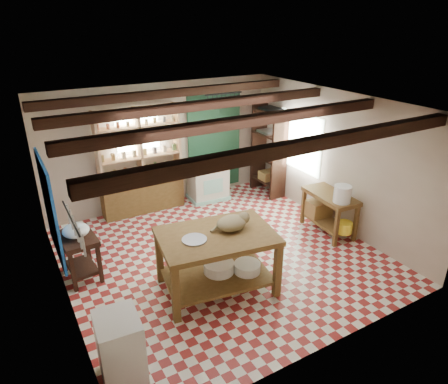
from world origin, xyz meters
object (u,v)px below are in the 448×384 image
prep_table (80,257)px  cat (232,223)px  stove (208,182)px  right_counter (329,213)px  white_cabinet (120,349)px  work_table (217,262)px

prep_table → cat: size_ratio=1.58×
stove → prep_table: size_ratio=1.13×
prep_table → right_counter: bearing=-14.9°
white_cabinet → right_counter: bearing=21.7°
work_table → white_cabinet: bearing=-143.8°
cat → white_cabinet: bearing=-156.6°
work_table → cat: (0.25, 0.01, 0.57)m
prep_table → stove: bearing=23.5°
prep_table → cat: cat is taller
stove → right_counter: size_ratio=0.75×
work_table → cat: size_ratio=3.58×
prep_table → cat: bearing=-37.6°
prep_table → cat: (1.96, -1.31, 0.68)m
work_table → white_cabinet: 1.95m
right_counter → cat: 2.55m
stove → prep_table: bearing=-149.2°
white_cabinet → cat: (1.98, 0.91, 0.63)m
stove → prep_table: (-3.11, -1.61, -0.04)m
white_cabinet → cat: bearing=29.2°
stove → right_counter: (1.27, -2.46, -0.01)m
white_cabinet → right_counter: (4.40, 1.37, -0.03)m
stove → right_counter: bearing=-59.3°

